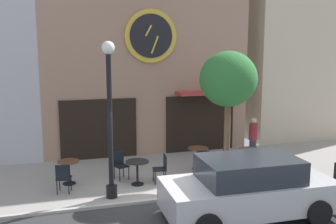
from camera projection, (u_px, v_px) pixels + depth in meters
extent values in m
cube|color=gray|center=(141.00, 175.00, 13.16)|extent=(26.07, 4.85, 0.05)
cube|color=#A8A5A0|center=(159.00, 200.00, 10.88)|extent=(26.07, 0.12, 0.08)
cube|color=#9E7A66|center=(144.00, 54.00, 16.23)|extent=(8.29, 2.48, 7.91)
cylinder|color=gold|center=(151.00, 36.00, 14.89)|extent=(2.04, 0.10, 2.04)
cylinder|color=black|center=(151.00, 36.00, 14.83)|extent=(1.67, 0.04, 1.67)
cube|color=gold|center=(149.00, 31.00, 14.73)|extent=(0.27, 0.03, 0.43)
cube|color=gold|center=(155.00, 45.00, 14.88)|extent=(0.32, 0.03, 0.68)
cube|color=black|center=(99.00, 129.00, 14.92)|extent=(2.90, 0.10, 2.30)
cube|color=black|center=(200.00, 123.00, 16.06)|extent=(2.90, 0.10, 2.30)
cube|color=#B23333|center=(209.00, 93.00, 15.62)|extent=(2.65, 0.90, 0.12)
cube|color=beige|center=(303.00, 20.00, 18.58)|extent=(5.99, 3.39, 11.11)
cylinder|color=black|center=(112.00, 191.00, 11.14)|extent=(0.32, 0.32, 0.36)
cylinder|color=black|center=(110.00, 128.00, 10.83)|extent=(0.14, 0.14, 4.07)
sphere|color=white|center=(108.00, 48.00, 10.46)|extent=(0.36, 0.36, 0.36)
cylinder|color=brown|center=(227.00, 141.00, 12.35)|extent=(0.20, 0.20, 2.65)
ellipsoid|color=#2D7033|center=(228.00, 79.00, 12.03)|extent=(1.82, 1.64, 1.73)
cylinder|color=black|center=(69.00, 173.00, 12.20)|extent=(0.07, 0.07, 0.73)
cylinder|color=black|center=(69.00, 183.00, 12.26)|extent=(0.40, 0.40, 0.03)
cylinder|color=brown|center=(68.00, 161.00, 12.14)|extent=(0.68, 0.68, 0.03)
cylinder|color=black|center=(137.00, 173.00, 12.14)|extent=(0.07, 0.07, 0.75)
cylinder|color=black|center=(137.00, 184.00, 12.20)|extent=(0.40, 0.40, 0.03)
cylinder|color=black|center=(137.00, 162.00, 12.08)|extent=(0.73, 0.73, 0.03)
cylinder|color=black|center=(198.00, 159.00, 13.70)|extent=(0.07, 0.07, 0.75)
cylinder|color=black|center=(198.00, 168.00, 13.76)|extent=(0.40, 0.40, 0.03)
cylinder|color=brown|center=(198.00, 148.00, 13.64)|extent=(0.72, 0.72, 0.03)
cylinder|color=black|center=(249.00, 160.00, 13.52)|extent=(0.07, 0.07, 0.74)
cylinder|color=black|center=(249.00, 170.00, 13.58)|extent=(0.40, 0.40, 0.03)
cylinder|color=black|center=(250.00, 150.00, 13.46)|extent=(0.79, 0.79, 0.03)
cube|color=black|center=(159.00, 169.00, 12.28)|extent=(0.43, 0.43, 0.04)
cube|color=black|center=(165.00, 162.00, 12.28)|extent=(0.07, 0.38, 0.45)
cylinder|color=black|center=(153.00, 175.00, 12.45)|extent=(0.03, 0.03, 0.45)
cylinder|color=black|center=(155.00, 178.00, 12.12)|extent=(0.03, 0.03, 0.45)
cylinder|color=black|center=(164.00, 174.00, 12.52)|extent=(0.03, 0.03, 0.45)
cylinder|color=black|center=(166.00, 177.00, 12.19)|extent=(0.03, 0.03, 0.45)
cube|color=black|center=(121.00, 166.00, 12.61)|extent=(0.52, 0.52, 0.04)
cube|color=black|center=(118.00, 158.00, 12.72)|extent=(0.37, 0.17, 0.45)
cylinder|color=black|center=(120.00, 175.00, 12.42)|extent=(0.03, 0.03, 0.45)
cylinder|color=black|center=(129.00, 173.00, 12.62)|extent=(0.03, 0.03, 0.45)
cylinder|color=black|center=(114.00, 172.00, 12.68)|extent=(0.03, 0.03, 0.45)
cylinder|color=black|center=(123.00, 170.00, 12.89)|extent=(0.03, 0.03, 0.45)
cube|color=black|center=(219.00, 159.00, 13.36)|extent=(0.56, 0.56, 0.04)
cube|color=black|center=(225.00, 153.00, 13.27)|extent=(0.26, 0.33, 0.45)
cylinder|color=black|center=(215.00, 164.00, 13.62)|extent=(0.03, 0.03, 0.45)
cylinder|color=black|center=(213.00, 167.00, 13.30)|extent=(0.03, 0.03, 0.45)
cylinder|color=black|center=(225.00, 165.00, 13.50)|extent=(0.03, 0.03, 0.45)
cylinder|color=black|center=(223.00, 168.00, 13.19)|extent=(0.03, 0.03, 0.45)
cube|color=black|center=(241.00, 163.00, 12.90)|extent=(0.56, 0.56, 0.04)
cube|color=black|center=(240.00, 158.00, 12.70)|extent=(0.33, 0.26, 0.45)
cylinder|color=black|center=(246.00, 169.00, 13.03)|extent=(0.03, 0.03, 0.45)
cylinder|color=black|center=(236.00, 168.00, 13.15)|extent=(0.03, 0.03, 0.45)
cylinder|color=black|center=(245.00, 172.00, 12.72)|extent=(0.03, 0.03, 0.45)
cylinder|color=black|center=(234.00, 171.00, 12.84)|extent=(0.03, 0.03, 0.45)
cube|color=black|center=(64.00, 178.00, 11.45)|extent=(0.48, 0.48, 0.04)
cube|color=black|center=(62.00, 173.00, 11.24)|extent=(0.38, 0.13, 0.45)
cylinder|color=black|center=(71.00, 183.00, 11.67)|extent=(0.03, 0.03, 0.45)
cylinder|color=black|center=(60.00, 183.00, 11.65)|extent=(0.03, 0.03, 0.45)
cylinder|color=black|center=(69.00, 187.00, 11.33)|extent=(0.03, 0.03, 0.45)
cylinder|color=black|center=(57.00, 188.00, 11.32)|extent=(0.03, 0.03, 0.45)
cube|color=black|center=(202.00, 162.00, 13.00)|extent=(0.46, 0.46, 0.04)
cube|color=black|center=(203.00, 157.00, 12.79)|extent=(0.38, 0.10, 0.45)
cylinder|color=black|center=(206.00, 167.00, 13.23)|extent=(0.03, 0.03, 0.45)
cylinder|color=black|center=(196.00, 168.00, 13.19)|extent=(0.03, 0.03, 0.45)
cylinder|color=black|center=(208.00, 170.00, 12.90)|extent=(0.03, 0.03, 0.45)
cylinder|color=black|center=(198.00, 171.00, 12.85)|extent=(0.03, 0.03, 0.45)
cylinder|color=#2D2D38|center=(253.00, 151.00, 14.58)|extent=(0.35, 0.35, 0.85)
cylinder|color=maroon|center=(253.00, 132.00, 14.46)|extent=(0.43, 0.43, 0.60)
sphere|color=tan|center=(254.00, 121.00, 14.39)|extent=(0.22, 0.22, 0.22)
cube|color=#B7BABF|center=(248.00, 194.00, 9.81)|extent=(4.33, 1.87, 0.75)
cube|color=#262B33|center=(249.00, 169.00, 9.70)|extent=(2.44, 1.63, 0.60)
cylinder|color=black|center=(318.00, 213.00, 9.36)|extent=(0.64, 0.23, 0.64)
cylinder|color=black|center=(279.00, 187.00, 11.07)|extent=(0.64, 0.23, 0.64)
cylinder|color=black|center=(184.00, 197.00, 10.34)|extent=(0.64, 0.23, 0.64)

